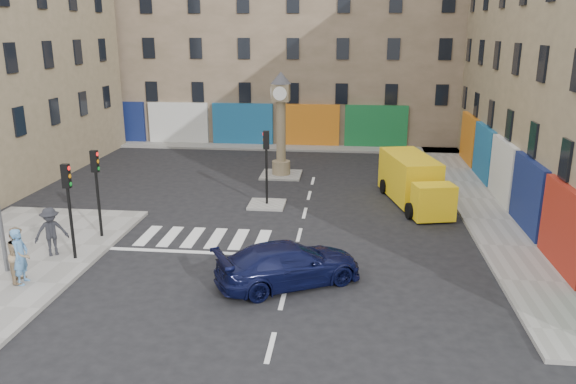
% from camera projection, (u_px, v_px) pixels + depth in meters
% --- Properties ---
extents(ground, '(120.00, 120.00, 0.00)m').
position_uv_depth(ground, '(289.00, 273.00, 20.52)').
color(ground, black).
rests_on(ground, ground).
extents(sidewalk_right, '(2.60, 30.00, 0.15)m').
position_uv_depth(sidewalk_right, '(476.00, 199.00, 29.14)').
color(sidewalk_right, gray).
rests_on(sidewalk_right, ground).
extents(sidewalk_far, '(32.00, 2.40, 0.15)m').
position_uv_depth(sidewalk_far, '(268.00, 147.00, 42.10)').
color(sidewalk_far, gray).
rests_on(sidewalk_far, ground).
extents(island_near, '(1.80, 1.80, 0.12)m').
position_uv_depth(island_near, '(267.00, 204.00, 28.35)').
color(island_near, gray).
rests_on(island_near, ground).
extents(island_far, '(2.40, 2.40, 0.12)m').
position_uv_depth(island_far, '(281.00, 175.00, 34.07)').
color(island_far, gray).
rests_on(island_far, ground).
extents(building_far, '(32.00, 10.00, 17.00)m').
position_uv_depth(building_far, '(277.00, 30.00, 45.27)').
color(building_far, '#8A735C').
rests_on(building_far, ground).
extents(traffic_light_left_near, '(0.28, 0.22, 3.70)m').
position_uv_depth(traffic_light_left_near, '(68.00, 196.00, 20.84)').
color(traffic_light_left_near, black).
rests_on(traffic_light_left_near, sidewalk_left).
extents(traffic_light_left_far, '(0.28, 0.22, 3.70)m').
position_uv_depth(traffic_light_left_far, '(96.00, 180.00, 23.13)').
color(traffic_light_left_far, black).
rests_on(traffic_light_left_far, sidewalk_left).
extents(traffic_light_island, '(0.28, 0.22, 3.70)m').
position_uv_depth(traffic_light_island, '(266.00, 156.00, 27.64)').
color(traffic_light_island, black).
rests_on(traffic_light_island, island_near).
extents(clock_pillar, '(1.20, 1.20, 6.10)m').
position_uv_depth(clock_pillar, '(281.00, 118.00, 33.09)').
color(clock_pillar, '#8C7A5C').
rests_on(clock_pillar, island_far).
extents(navy_sedan, '(5.53, 4.36, 1.50)m').
position_uv_depth(navy_sedan, '(289.00, 264.00, 19.50)').
color(navy_sedan, black).
rests_on(navy_sedan, ground).
extents(yellow_van, '(3.33, 6.67, 2.33)m').
position_uv_depth(yellow_van, '(413.00, 181.00, 28.54)').
color(yellow_van, yellow).
rests_on(yellow_van, ground).
extents(pedestrian_blue, '(0.55, 0.77, 1.98)m').
position_uv_depth(pedestrian_blue, '(20.00, 256.00, 19.15)').
color(pedestrian_blue, '#4F81B4').
rests_on(pedestrian_blue, sidewalk_left).
extents(pedestrian_tan, '(0.99, 1.13, 1.97)m').
position_uv_depth(pedestrian_tan, '(19.00, 254.00, 19.33)').
color(pedestrian_tan, '#967C5C').
rests_on(pedestrian_tan, sidewalk_left).
extents(pedestrian_dark, '(1.42, 1.30, 1.92)m').
position_uv_depth(pedestrian_dark, '(51.00, 232.00, 21.56)').
color(pedestrian_dark, black).
rests_on(pedestrian_dark, sidewalk_left).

